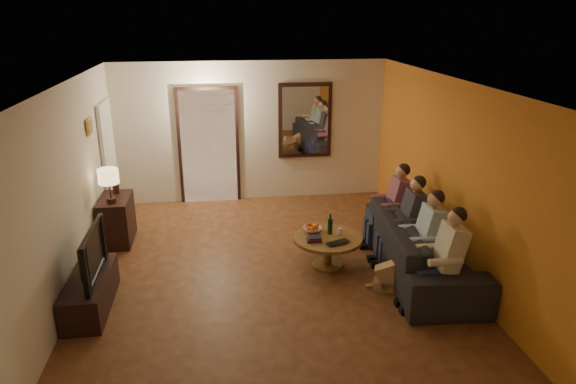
{
  "coord_description": "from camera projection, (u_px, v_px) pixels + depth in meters",
  "views": [
    {
      "loc": [
        -0.65,
        -6.36,
        3.43
      ],
      "look_at": [
        0.3,
        0.3,
        1.05
      ],
      "focal_mm": 32.0,
      "sensor_mm": 36.0,
      "label": 1
    }
  ],
  "objects": [
    {
      "name": "mirror_glass",
      "position": [
        305.0,
        121.0,
        9.53
      ],
      "size": [
        0.86,
        0.02,
        1.26
      ],
      "primitive_type": "cube",
      "color": "white",
      "rests_on": "back_wall"
    },
    {
      "name": "ceiling",
      "position": [
        267.0,
        82.0,
        6.3
      ],
      "size": [
        5.0,
        6.0,
        0.01
      ],
      "primitive_type": "cube",
      "color": "white",
      "rests_on": "back_wall"
    },
    {
      "name": "oranges",
      "position": [
        312.0,
        225.0,
        7.3
      ],
      "size": [
        0.2,
        0.2,
        0.08
      ],
      "primitive_type": null,
      "color": "#D55311",
      "rests_on": "bowl"
    },
    {
      "name": "person_a",
      "position": [
        444.0,
        263.0,
        6.1
      ],
      "size": [
        0.6,
        0.4,
        1.2
      ],
      "primitive_type": null,
      "color": "tan",
      "rests_on": "sofa"
    },
    {
      "name": "white_door",
      "position": [
        109.0,
        162.0,
        8.64
      ],
      "size": [
        0.06,
        0.85,
        2.04
      ],
      "primitive_type": "cube",
      "color": "white",
      "rests_on": "floor"
    },
    {
      "name": "dresser",
      "position": [
        117.0,
        220.0,
        7.98
      ],
      "size": [
        0.45,
        0.81,
        0.72
      ],
      "primitive_type": "cube",
      "color": "black",
      "rests_on": "floor"
    },
    {
      "name": "person_d",
      "position": [
        393.0,
        208.0,
        7.78
      ],
      "size": [
        0.6,
        0.4,
        1.2
      ],
      "primitive_type": null,
      "color": "tan",
      "rests_on": "sofa"
    },
    {
      "name": "book_stack",
      "position": [
        314.0,
        239.0,
        7.02
      ],
      "size": [
        0.2,
        0.15,
        0.07
      ],
      "primitive_type": null,
      "color": "black",
      "rests_on": "coffee_table"
    },
    {
      "name": "back_wall",
      "position": [
        252.0,
        132.0,
        9.53
      ],
      "size": [
        5.0,
        0.02,
        2.6
      ],
      "primitive_type": "cube",
      "color": "beige",
      "rests_on": "floor"
    },
    {
      "name": "mirror_frame",
      "position": [
        305.0,
        120.0,
        9.56
      ],
      "size": [
        1.0,
        0.05,
        1.4
      ],
      "primitive_type": "cube",
      "color": "black",
      "rests_on": "back_wall"
    },
    {
      "name": "door_trim",
      "position": [
        209.0,
        147.0,
        9.48
      ],
      "size": [
        1.12,
        0.04,
        2.22
      ],
      "primitive_type": "cube",
      "color": "black",
      "rests_on": "floor"
    },
    {
      "name": "floor",
      "position": [
        270.0,
        271.0,
        7.17
      ],
      "size": [
        5.0,
        6.0,
        0.01
      ],
      "primitive_type": "cube",
      "color": "#472D13",
      "rests_on": "ground"
    },
    {
      "name": "table_lamp",
      "position": [
        109.0,
        186.0,
        7.56
      ],
      "size": [
        0.3,
        0.3,
        0.54
      ],
      "primitive_type": null,
      "color": "beige",
      "rests_on": "dresser"
    },
    {
      "name": "flower_vase",
      "position": [
        115.0,
        180.0,
        7.99
      ],
      "size": [
        0.14,
        0.14,
        0.44
      ],
      "primitive_type": null,
      "color": "red",
      "rests_on": "dresser"
    },
    {
      "name": "left_wall",
      "position": [
        70.0,
        192.0,
        6.4
      ],
      "size": [
        0.02,
        6.0,
        2.6
      ],
      "primitive_type": "cube",
      "color": "beige",
      "rests_on": "floor"
    },
    {
      "name": "framed_art",
      "position": [
        89.0,
        126.0,
        7.43
      ],
      "size": [
        0.03,
        0.28,
        0.24
      ],
      "primitive_type": "cube",
      "color": "#B28C33",
      "rests_on": "left_wall"
    },
    {
      "name": "laptop",
      "position": [
        340.0,
        244.0,
        6.9
      ],
      "size": [
        0.38,
        0.31,
        0.03
      ],
      "primitive_type": "imported",
      "rotation": [
        0.0,
        0.0,
        0.36
      ],
      "color": "black",
      "rests_on": "coffee_table"
    },
    {
      "name": "person_c",
      "position": [
        407.0,
        224.0,
        7.22
      ],
      "size": [
        0.6,
        0.4,
        1.2
      ],
      "primitive_type": null,
      "color": "tan",
      "rests_on": "sofa"
    },
    {
      "name": "fridge_glimpse",
      "position": [
        223.0,
        154.0,
        9.58
      ],
      "size": [
        0.45,
        0.03,
        1.7
      ],
      "primitive_type": "cube",
      "color": "silver",
      "rests_on": "floor"
    },
    {
      "name": "orange_accent",
      "position": [
        448.0,
        175.0,
        7.06
      ],
      "size": [
        0.01,
        6.0,
        2.6
      ],
      "primitive_type": "cube",
      "color": "orange",
      "rests_on": "right_wall"
    },
    {
      "name": "tv_stand",
      "position": [
        91.0,
        292.0,
        6.21
      ],
      "size": [
        0.45,
        1.26,
        0.42
      ],
      "primitive_type": "cube",
      "color": "black",
      "rests_on": "floor"
    },
    {
      "name": "sofa",
      "position": [
        421.0,
        246.0,
        7.03
      ],
      "size": [
        2.7,
        1.24,
        0.77
      ],
      "primitive_type": "imported",
      "rotation": [
        0.0,
        0.0,
        1.49
      ],
      "color": "black",
      "rests_on": "floor"
    },
    {
      "name": "dog",
      "position": [
        394.0,
        271.0,
        6.57
      ],
      "size": [
        0.61,
        0.41,
        0.56
      ],
      "primitive_type": null,
      "rotation": [
        0.0,
        0.0,
        -0.34
      ],
      "color": "#A9834E",
      "rests_on": "floor"
    },
    {
      "name": "wine_glass",
      "position": [
        340.0,
        232.0,
        7.21
      ],
      "size": [
        0.06,
        0.06,
        0.1
      ],
      "primitive_type": "cylinder",
      "color": "silver",
      "rests_on": "coffee_table"
    },
    {
      "name": "bowl",
      "position": [
        312.0,
        229.0,
        7.33
      ],
      "size": [
        0.26,
        0.26,
        0.06
      ],
      "primitive_type": "imported",
      "color": "white",
      "rests_on": "coffee_table"
    },
    {
      "name": "kitchen_doorway",
      "position": [
        209.0,
        147.0,
        9.49
      ],
      "size": [
        1.0,
        0.06,
        2.1
      ],
      "primitive_type": "cube",
      "color": "#FFE0A5",
      "rests_on": "floor"
    },
    {
      "name": "art_canvas",
      "position": [
        90.0,
        126.0,
        7.44
      ],
      "size": [
        0.01,
        0.22,
        0.18
      ],
      "primitive_type": "cube",
      "color": "brown",
      "rests_on": "left_wall"
    },
    {
      "name": "front_wall",
      "position": [
        310.0,
        305.0,
        3.93
      ],
      "size": [
        5.0,
        0.02,
        2.6
      ],
      "primitive_type": "cube",
      "color": "beige",
      "rests_on": "floor"
    },
    {
      "name": "tv",
      "position": [
        85.0,
        254.0,
        6.04
      ],
      "size": [
        1.06,
        0.14,
        0.61
      ],
      "primitive_type": "imported",
      "rotation": [
        0.0,
        0.0,
        1.57
      ],
      "color": "black",
      "rests_on": "tv_stand"
    },
    {
      "name": "coffee_table",
      "position": [
        328.0,
        252.0,
        7.23
      ],
      "size": [
        1.02,
        1.02,
        0.45
      ],
      "primitive_type": "cylinder",
      "rotation": [
        0.0,
        0.0,
        -0.06
      ],
      "color": "brown",
      "rests_on": "floor"
    },
    {
      "name": "right_wall",
      "position": [
        449.0,
        175.0,
        7.06
      ],
      "size": [
        0.02,
        6.0,
        2.6
      ],
      "primitive_type": "cube",
      "color": "beige",
      "rests_on": "floor"
    },
    {
      "name": "person_b",
      "position": [
        424.0,
        242.0,
        6.66
      ],
      "size": [
        0.6,
        0.4,
        1.2
      ],
      "primitive_type": null,
      "color": "tan",
      "rests_on": "sofa"
    },
    {
      "name": "wine_bottle",
      "position": [
        330.0,
        224.0,
        7.2
      ],
      "size": [
        0.07,
        0.07,
        0.31
      ],
      "primitive_type": null,
      "color": "black",
      "rests_on": "coffee_table"
    }
  ]
}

